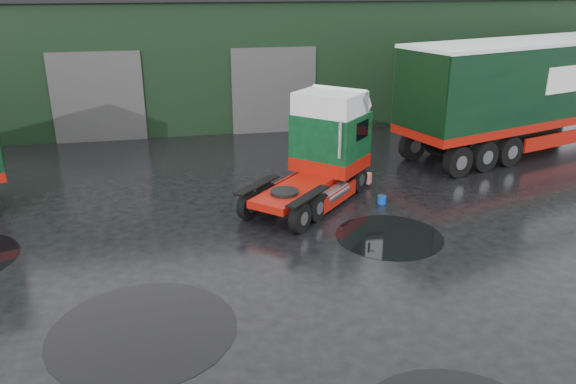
% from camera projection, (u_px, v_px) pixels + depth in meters
% --- Properties ---
extents(ground, '(100.00, 100.00, 0.00)m').
position_uv_depth(ground, '(296.00, 274.00, 14.09)').
color(ground, black).
extents(warehouse, '(32.40, 12.40, 6.30)m').
position_uv_depth(warehouse, '(255.00, 51.00, 31.66)').
color(warehouse, black).
rests_on(warehouse, ground).
extents(hero_tractor, '(5.65, 5.76, 3.52)m').
position_uv_depth(hero_tractor, '(307.00, 153.00, 17.84)').
color(hero_tractor, '#0A371A').
rests_on(hero_tractor, ground).
extents(lorry_right, '(17.95, 8.38, 4.69)m').
position_uv_depth(lorry_right, '(541.00, 94.00, 23.90)').
color(lorry_right, silver).
rests_on(lorry_right, ground).
extents(wash_bucket, '(0.30, 0.30, 0.27)m').
position_uv_depth(wash_bucket, '(382.00, 200.00, 18.47)').
color(wash_bucket, '#0838B3').
rests_on(wash_bucket, ground).
extents(tree_back_a, '(4.40, 4.40, 9.50)m').
position_uv_depth(tree_back_a, '(118.00, 13.00, 38.73)').
color(tree_back_a, black).
rests_on(tree_back_a, ground).
extents(tree_back_b, '(4.40, 4.40, 7.50)m').
position_uv_depth(tree_back_b, '(340.00, 25.00, 42.12)').
color(tree_back_b, black).
rests_on(tree_back_b, ground).
extents(puddle_0, '(3.97, 3.97, 0.01)m').
position_uv_depth(puddle_0, '(143.00, 330.00, 11.82)').
color(puddle_0, black).
rests_on(puddle_0, ground).
extents(puddle_1, '(3.10, 3.10, 0.01)m').
position_uv_depth(puddle_1, '(389.00, 236.00, 16.15)').
color(puddle_1, black).
rests_on(puddle_1, ground).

